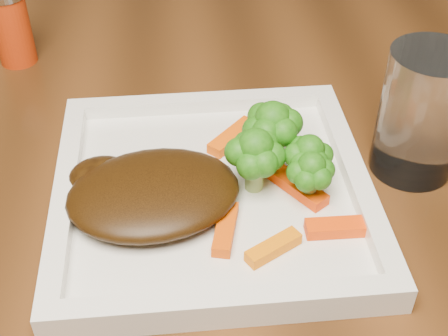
{
  "coord_description": "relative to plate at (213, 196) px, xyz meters",
  "views": [
    {
      "loc": [
        0.25,
        -0.45,
        1.13
      ],
      "look_at": [
        0.29,
        -0.05,
        0.79
      ],
      "focal_mm": 50.0,
      "sensor_mm": 36.0,
      "label": 1
    }
  ],
  "objects": [
    {
      "name": "plate",
      "position": [
        0.0,
        0.0,
        0.0
      ],
      "size": [
        0.27,
        0.27,
        0.01
      ],
      "primitive_type": "cube",
      "color": "white",
      "rests_on": "dining_table"
    },
    {
      "name": "steak",
      "position": [
        -0.05,
        -0.01,
        0.02
      ],
      "size": [
        0.16,
        0.13,
        0.03
      ],
      "primitive_type": "ellipsoid",
      "rotation": [
        0.0,
        0.0,
        0.15
      ],
      "color": "#341E07",
      "rests_on": "plate"
    },
    {
      "name": "broccoli_0",
      "position": [
        0.06,
        0.03,
        0.04
      ],
      "size": [
        0.07,
        0.07,
        0.07
      ],
      "primitive_type": null,
      "rotation": [
        0.0,
        0.0,
        -0.16
      ],
      "color": "#1B5B0F",
      "rests_on": "plate"
    },
    {
      "name": "broccoli_1",
      "position": [
        0.08,
        0.0,
        0.04
      ],
      "size": [
        0.06,
        0.06,
        0.06
      ],
      "primitive_type": null,
      "rotation": [
        0.0,
        0.0,
        0.21
      ],
      "color": "#296711",
      "rests_on": "plate"
    },
    {
      "name": "broccoli_2",
      "position": [
        0.08,
        -0.02,
        0.04
      ],
      "size": [
        0.06,
        0.06,
        0.06
      ],
      "primitive_type": null,
      "rotation": [
        0.0,
        0.0,
        -0.36
      ],
      "color": "#256110",
      "rests_on": "plate"
    },
    {
      "name": "broccoli_3",
      "position": [
        0.04,
        0.0,
        0.04
      ],
      "size": [
        0.07,
        0.07,
        0.06
      ],
      "primitive_type": null,
      "rotation": [
        0.0,
        0.0,
        -0.2
      ],
      "color": "#2F7213",
      "rests_on": "plate"
    },
    {
      "name": "carrot_0",
      "position": [
        0.04,
        -0.08,
        0.01
      ],
      "size": [
        0.05,
        0.04,
        0.01
      ],
      "primitive_type": "cube",
      "rotation": [
        0.0,
        0.0,
        0.53
      ],
      "color": "orange",
      "rests_on": "plate"
    },
    {
      "name": "carrot_1",
      "position": [
        0.1,
        -0.06,
        0.01
      ],
      "size": [
        0.06,
        0.02,
        0.01
      ],
      "primitive_type": "cube",
      "rotation": [
        0.0,
        0.0,
        -0.02
      ],
      "color": "#F33F03",
      "rests_on": "plate"
    },
    {
      "name": "carrot_2",
      "position": [
        0.01,
        -0.05,
        0.01
      ],
      "size": [
        0.03,
        0.06,
        0.01
      ],
      "primitive_type": "cube",
      "rotation": [
        0.0,
        0.0,
        1.33
      ],
      "color": "#DE4803",
      "rests_on": "plate"
    },
    {
      "name": "carrot_4",
      "position": [
        0.02,
        0.07,
        0.01
      ],
      "size": [
        0.05,
        0.05,
        0.01
      ],
      "primitive_type": "cube",
      "rotation": [
        0.0,
        0.0,
        0.82
      ],
      "color": "#F75604",
      "rests_on": "plate"
    },
    {
      "name": "carrot_5",
      "position": [
        0.07,
        -0.01,
        0.01
      ],
      "size": [
        0.05,
        0.06,
        0.01
      ],
      "primitive_type": "cube",
      "rotation": [
        0.0,
        0.0,
        -0.96
      ],
      "color": "#FF4204",
      "rests_on": "plate"
    },
    {
      "name": "spice_shaker",
      "position": [
        -0.21,
        0.26,
        0.04
      ],
      "size": [
        0.04,
        0.04,
        0.09
      ],
      "primitive_type": "cylinder",
      "rotation": [
        0.0,
        0.0,
        -0.03
      ],
      "color": "#B92F0A",
      "rests_on": "dining_table"
    },
    {
      "name": "drinking_glass",
      "position": [
        0.19,
        0.03,
        0.05
      ],
      "size": [
        0.08,
        0.08,
        0.12
      ],
      "primitive_type": "cylinder",
      "rotation": [
        0.0,
        0.0,
        -0.05
      ],
      "color": "white",
      "rests_on": "dining_table"
    }
  ]
}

